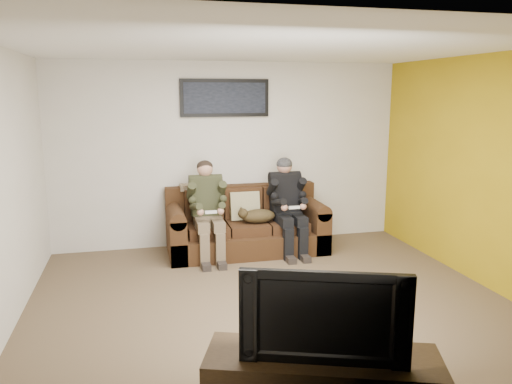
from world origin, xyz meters
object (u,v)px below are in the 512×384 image
object	(u,v)px
framed_poster	(225,98)
sofa	(245,227)
television	(324,311)
person_right	(287,200)
person_left	(207,205)
cat	(257,216)

from	to	relation	value
framed_poster	sofa	bearing A→B (deg)	-62.80
sofa	television	world-z (taller)	television
framed_poster	person_right	bearing A→B (deg)	-37.05
sofa	television	size ratio (longest dim) A/B	2.01
sofa	person_left	world-z (taller)	person_left
television	person_right	bearing A→B (deg)	96.55
person_left	framed_poster	xyz separation A→B (m)	(0.35, 0.57, 1.38)
sofa	cat	bearing A→B (deg)	-57.23
person_right	television	distance (m)	3.70
sofa	framed_poster	world-z (taller)	framed_poster
sofa	person_left	xyz separation A→B (m)	(-0.55, -0.18, 0.39)
framed_poster	television	size ratio (longest dim) A/B	1.17
sofa	person_left	distance (m)	0.70
person_right	framed_poster	bearing A→B (deg)	142.95
sofa	framed_poster	bearing A→B (deg)	117.20
person_right	cat	xyz separation A→B (m)	(-0.43, -0.01, -0.19)
sofa	person_right	distance (m)	0.70
sofa	person_right	xyz separation A→B (m)	(0.55, -0.18, 0.39)
person_left	framed_poster	bearing A→B (deg)	58.17
sofa	person_right	world-z (taller)	person_right
sofa	person_right	size ratio (longest dim) A/B	1.66
person_right	television	xyz separation A→B (m)	(-0.87, -3.60, 0.07)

